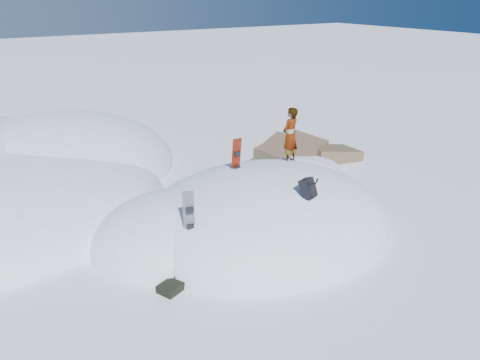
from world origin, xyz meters
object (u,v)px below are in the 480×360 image
snowboard_red (236,162)px  backpack (309,189)px  snowboard_dark (189,220)px  person (290,136)px

snowboard_red → backpack: size_ratio=2.48×
backpack → snowboard_dark: bearing=146.1°
snowboard_red → snowboard_dark: (-2.17, -1.53, -0.43)m
snowboard_dark → backpack: 2.85m
snowboard_dark → backpack: size_ratio=2.43×
snowboard_dark → snowboard_red: bearing=58.1°
snowboard_red → snowboard_dark: snowboard_red is taller
person → backpack: bearing=43.4°
snowboard_red → backpack: bearing=-77.2°
person → snowboard_dark: bearing=3.6°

